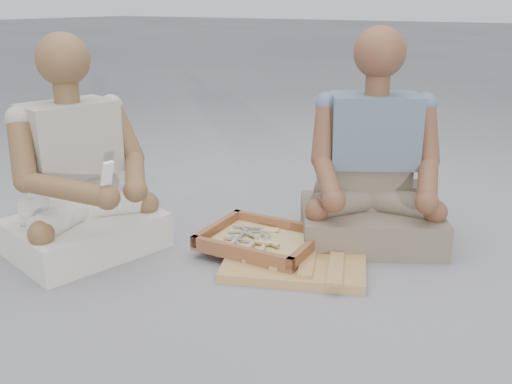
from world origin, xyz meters
The scene contains 24 objects.
ground centered at (0.00, 0.00, 0.00)m, with size 60.00×60.00×0.00m, color gray.
carved_panel centered at (0.17, 0.11, 0.02)m, with size 0.59×0.40×0.04m, color olive.
tool_tray centered at (-0.03, 0.16, 0.06)m, with size 0.51×0.42×0.06m.
chisel_0 centered at (0.03, 0.14, 0.08)m, with size 0.22×0.07×0.02m.
chisel_1 centered at (-0.02, 0.07, 0.08)m, with size 0.06×0.22×0.02m.
chisel_2 centered at (-0.02, 0.12, 0.07)m, with size 0.22×0.06×0.02m.
chisel_3 centered at (-0.07, 0.27, 0.07)m, with size 0.22×0.08×0.02m.
chisel_4 centered at (-0.04, 0.16, 0.07)m, with size 0.20×0.13×0.02m.
chisel_5 centered at (0.03, 0.08, 0.07)m, with size 0.10×0.21×0.02m.
chisel_6 centered at (-0.11, 0.06, 0.08)m, with size 0.06×0.22×0.02m.
chisel_7 centered at (-0.04, 0.02, 0.08)m, with size 0.18×0.16×0.02m.
chisel_8 centered at (-0.07, 0.25, 0.07)m, with size 0.19×0.15×0.02m.
wood_chip_0 centered at (0.00, 0.08, 0.00)m, with size 0.02×0.01×0.00m, color tan.
wood_chip_1 centered at (-0.04, 0.05, 0.00)m, with size 0.02×0.01×0.00m, color tan.
wood_chip_2 centered at (-0.33, 0.05, 0.00)m, with size 0.02×0.01×0.00m, color tan.
wood_chip_3 centered at (-0.09, 0.46, 0.00)m, with size 0.02×0.01×0.00m, color tan.
wood_chip_4 centered at (0.16, -0.01, 0.00)m, with size 0.02×0.01×0.00m, color tan.
wood_chip_5 centered at (0.15, 0.55, 0.00)m, with size 0.02×0.01×0.00m, color tan.
wood_chip_6 centered at (-0.09, 0.14, 0.00)m, with size 0.02×0.01×0.00m, color tan.
wood_chip_7 centered at (-0.17, 0.03, 0.00)m, with size 0.02×0.01×0.00m, color tan.
wood_chip_8 centered at (-0.22, 0.40, 0.00)m, with size 0.02×0.01×0.00m, color tan.
craftsman centered at (-0.74, -0.22, 0.33)m, with size 0.71×0.72×0.96m.
companion centered at (0.32, 0.57, 0.33)m, with size 0.80×0.75×0.98m.
mobile_phone centered at (-0.41, -0.36, 0.45)m, with size 0.06×0.05×0.10m.
Camera 1 is at (1.19, -1.84, 1.08)m, focal length 40.00 mm.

